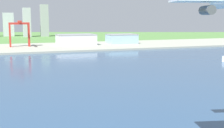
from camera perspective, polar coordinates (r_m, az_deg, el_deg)
The scene contains 6 objects.
ground_plane at distance 257.82m, azimuth -11.50°, elevation -0.96°, with size 2400.00×2400.00×0.00m, color #538340.
water_bay at distance 199.71m, azimuth -8.74°, elevation -3.54°, with size 840.00×360.00×0.15m, color #2D4C70.
industrial_pier at distance 445.02m, azimuth -15.41°, elevation 2.91°, with size 840.00×140.00×2.50m, color #A1A392.
port_crane_red at distance 451.19m, azimuth -16.88°, elevation 6.52°, with size 28.05×45.02×36.75m.
warehouse_main at distance 468.63m, azimuth -6.72°, elevation 4.55°, with size 56.98×37.58×16.14m.
warehouse_annex at distance 493.03m, azimuth 1.80°, elevation 4.73°, with size 46.15×31.65×15.14m.
Camera 1 is at (-39.51, 48.49, 40.67)m, focal length 49.11 mm.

